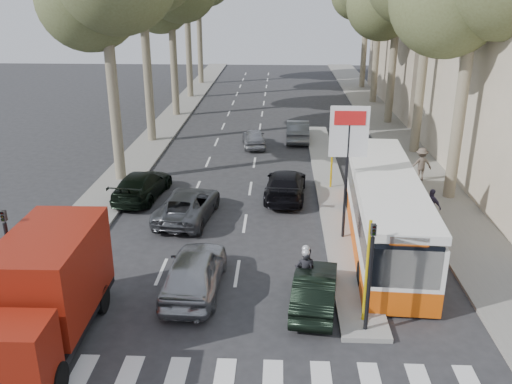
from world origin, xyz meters
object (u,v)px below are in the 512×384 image
silver_hatchback (194,271)px  city_bus (384,208)px  dark_hatchback (315,289)px  red_truck (45,291)px  motorcycle (305,272)px

silver_hatchback → city_bus: bearing=-147.8°
silver_hatchback → city_bus: (7.05, 4.12, 0.77)m
dark_hatchback → red_truck: (-7.83, -2.26, 1.06)m
dark_hatchback → motorcycle: motorcycle is taller
red_truck → city_bus: (10.82, 7.13, -0.15)m
silver_hatchback → dark_hatchback: size_ratio=1.18×
silver_hatchback → city_bus: city_bus is taller
red_truck → motorcycle: 8.20m
silver_hatchback → red_truck: bearing=40.4°
silver_hatchback → red_truck: 4.92m
dark_hatchback → city_bus: city_bus is taller
red_truck → silver_hatchback: bearing=37.6°
silver_hatchback → red_truck: size_ratio=0.75×
dark_hatchback → motorcycle: 0.90m
motorcycle → red_truck: bearing=-154.7°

